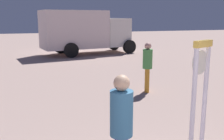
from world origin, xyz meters
TOP-DOWN VIEW (x-y plane):
  - standing_clock at (1.01, 1.81)m, footprint 0.40×0.23m
  - person_near_clock at (-0.27, 1.75)m, footprint 0.32×0.32m
  - person_distant at (2.19, 6.15)m, footprint 0.31×0.31m
  - box_truck_near at (2.09, 15.60)m, footprint 6.29×3.31m

SIDE VIEW (x-z plane):
  - person_distant at x=2.19m, z-range 0.10..1.72m
  - person_near_clock at x=-0.27m, z-range 0.10..1.77m
  - standing_clock at x=1.01m, z-range 0.21..2.30m
  - box_truck_near at x=2.09m, z-range 0.13..2.96m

